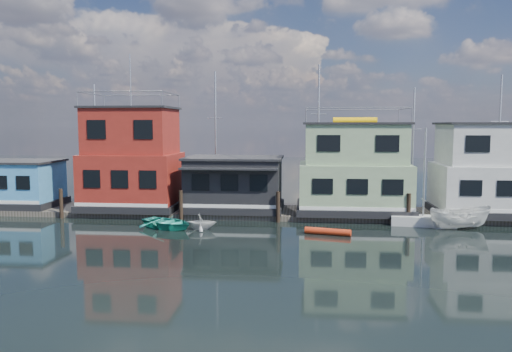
# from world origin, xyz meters

# --- Properties ---
(ground) EXTENTS (160.00, 160.00, 0.00)m
(ground) POSITION_xyz_m (0.00, 0.00, 0.00)
(ground) COLOR black
(ground) RESTS_ON ground
(dock) EXTENTS (48.00, 5.00, 0.40)m
(dock) POSITION_xyz_m (0.00, 12.00, 0.20)
(dock) COLOR #595147
(dock) RESTS_ON ground
(houseboat_blue) EXTENTS (6.40, 4.90, 3.66)m
(houseboat_blue) POSITION_xyz_m (-18.00, 12.00, 2.21)
(houseboat_blue) COLOR black
(houseboat_blue) RESTS_ON dock
(houseboat_red) EXTENTS (7.40, 5.90, 11.86)m
(houseboat_red) POSITION_xyz_m (-8.50, 12.00, 4.10)
(houseboat_red) COLOR black
(houseboat_red) RESTS_ON dock
(houseboat_dark) EXTENTS (7.40, 6.10, 4.06)m
(houseboat_dark) POSITION_xyz_m (-0.50, 11.98, 2.42)
(houseboat_dark) COLOR black
(houseboat_dark) RESTS_ON dock
(houseboat_green) EXTENTS (8.40, 5.90, 7.03)m
(houseboat_green) POSITION_xyz_m (8.50, 12.00, 3.55)
(houseboat_green) COLOR black
(houseboat_green) RESTS_ON dock
(houseboat_white) EXTENTS (8.40, 5.90, 6.66)m
(houseboat_white) POSITION_xyz_m (18.50, 12.00, 3.54)
(houseboat_white) COLOR black
(houseboat_white) RESTS_ON dock
(pilings) EXTENTS (42.28, 0.28, 2.20)m
(pilings) POSITION_xyz_m (-0.33, 9.20, 1.10)
(pilings) COLOR #2D2116
(pilings) RESTS_ON ground
(background_masts) EXTENTS (36.40, 0.16, 12.00)m
(background_masts) POSITION_xyz_m (4.76, 18.00, 5.55)
(background_masts) COLOR silver
(background_masts) RESTS_ON ground
(dinghy_teal) EXTENTS (4.74, 4.32, 0.80)m
(dinghy_teal) POSITION_xyz_m (-4.22, 6.44, 0.40)
(dinghy_teal) COLOR teal
(dinghy_teal) RESTS_ON ground
(dinghy_white) EXTENTS (2.07, 1.81, 1.06)m
(dinghy_white) POSITION_xyz_m (-1.91, 6.27, 0.53)
(dinghy_white) COLOR silver
(dinghy_white) RESTS_ON ground
(red_kayak) EXTENTS (2.92, 1.09, 0.43)m
(red_kayak) POSITION_xyz_m (6.33, 5.52, 0.21)
(red_kayak) COLOR red
(red_kayak) RESTS_ON ground
(motorboat) EXTENTS (4.24, 1.98, 1.58)m
(motorboat) POSITION_xyz_m (15.10, 8.05, 0.79)
(motorboat) COLOR silver
(motorboat) RESTS_ON ground
(day_sailer) EXTENTS (4.38, 1.92, 6.69)m
(day_sailer) POSITION_xyz_m (12.95, 9.07, 0.40)
(day_sailer) COLOR beige
(day_sailer) RESTS_ON ground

